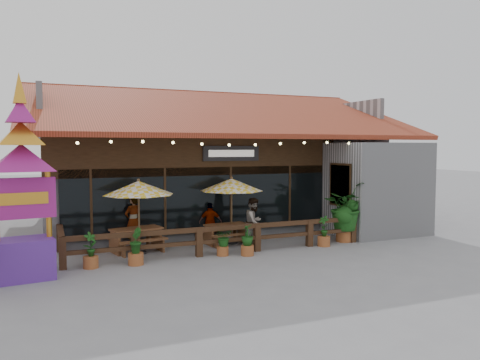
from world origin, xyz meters
name	(u,v)px	position (x,y,z in m)	size (l,w,h in m)	color
ground	(264,247)	(0.00, 0.00, 0.00)	(100.00, 100.00, 0.00)	gray
restaurant_building	(209,173)	(0.26, 6.61, 2.21)	(15.50, 14.73, 6.09)	#BBBBC1
patio_railing	(204,235)	(-2.25, -0.27, 0.61)	(10.00, 2.60, 0.92)	#422617
umbrella_left	(139,188)	(-4.14, 0.66, 2.12)	(2.34, 2.34, 2.43)	brown
umbrella_right	(232,185)	(-0.80, 1.00, 2.09)	(2.77, 2.77, 2.40)	brown
picnic_table_left	(136,236)	(-4.18, 0.98, 0.53)	(1.89, 1.72, 0.78)	brown
picnic_table_right	(226,231)	(-1.02, 0.99, 0.48)	(1.56, 1.37, 0.71)	brown
thai_sign_tower	(22,163)	(-7.44, -1.13, 3.03)	(2.36, 2.36, 5.73)	#5A2996
tropical_plant	(345,208)	(3.10, -0.27, 1.24)	(2.08, 2.07, 2.17)	#965129
diner_a	(133,221)	(-4.15, 1.69, 0.91)	(0.66, 0.43, 1.81)	#3D2613
diner_b	(254,222)	(-0.29, 0.18, 0.85)	(0.82, 0.64, 1.69)	#3D2613
diner_c	(210,222)	(-1.36, 1.69, 0.70)	(0.82, 0.34, 1.41)	#3D2613
planter_a	(91,253)	(-5.76, -0.64, 0.44)	(0.44, 0.42, 1.04)	#965129
planter_b	(136,248)	(-4.52, -0.78, 0.49)	(0.44, 0.45, 1.09)	#965129
planter_c	(223,239)	(-1.77, -0.65, 0.52)	(0.74, 0.73, 0.92)	#965129
planter_d	(247,240)	(-1.04, -0.94, 0.48)	(0.53, 0.53, 1.00)	#965129
planter_e	(324,233)	(1.97, -0.68, 0.45)	(0.43, 0.44, 1.06)	#965129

